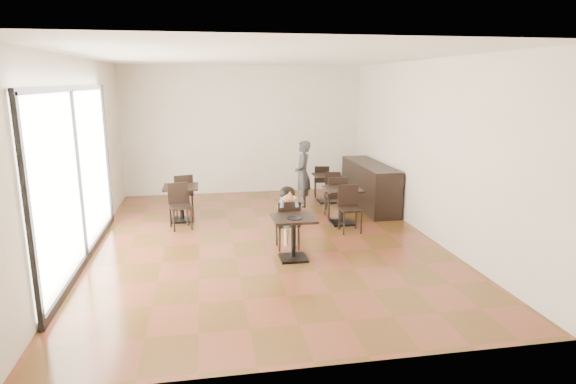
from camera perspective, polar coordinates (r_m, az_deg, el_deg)
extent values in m
cube|color=brown|center=(8.73, -2.71, -5.77)|extent=(6.00, 8.00, 0.01)
cube|color=white|center=(8.28, -2.96, 15.70)|extent=(6.00, 8.00, 0.01)
cube|color=white|center=(12.31, -5.19, 7.31)|extent=(6.00, 0.01, 3.20)
cube|color=white|center=(4.49, 3.61, -2.59)|extent=(6.00, 0.01, 3.20)
cube|color=white|center=(8.52, -23.31, 3.80)|extent=(0.01, 8.00, 3.20)
cube|color=white|center=(9.22, 16.08, 4.97)|extent=(0.01, 8.00, 3.20)
cube|color=white|center=(8.07, -23.76, 1.85)|extent=(0.04, 4.50, 2.60)
cylinder|color=black|center=(7.53, 0.79, -3.11)|extent=(0.24, 0.24, 0.01)
imported|color=#39393F|center=(10.94, 1.77, 2.16)|extent=(0.46, 0.61, 1.51)
cube|color=black|center=(11.09, 9.62, 0.80)|extent=(0.60, 2.40, 1.00)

